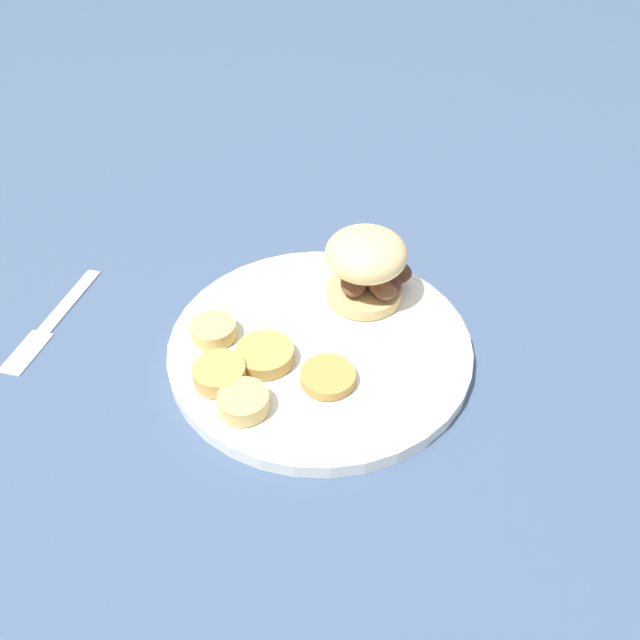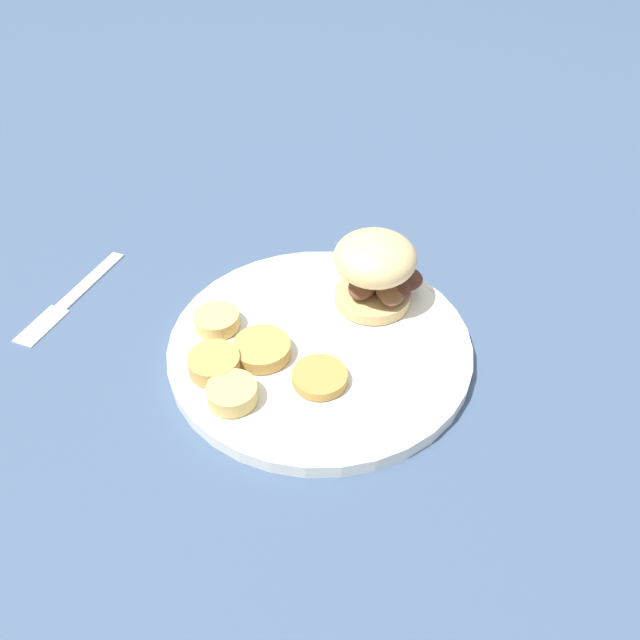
% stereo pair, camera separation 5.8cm
% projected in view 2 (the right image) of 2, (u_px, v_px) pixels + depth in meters
% --- Properties ---
extents(ground_plane, '(4.00, 4.00, 0.00)m').
position_uv_depth(ground_plane, '(320.00, 351.00, 0.61)').
color(ground_plane, '#3D5170').
extents(dinner_plate, '(0.29, 0.29, 0.02)m').
position_uv_depth(dinner_plate, '(320.00, 344.00, 0.61)').
color(dinner_plate, white).
rests_on(dinner_plate, ground_plane).
extents(sandwich, '(0.09, 0.10, 0.08)m').
position_uv_depth(sandwich, '(377.00, 269.00, 0.62)').
color(sandwich, tan).
rests_on(sandwich, dinner_plate).
extents(potato_round_0, '(0.05, 0.05, 0.02)m').
position_uv_depth(potato_round_0, '(214.00, 363.00, 0.57)').
color(potato_round_0, tan).
rests_on(potato_round_0, dinner_plate).
extents(potato_round_1, '(0.04, 0.04, 0.01)m').
position_uv_depth(potato_round_1, '(217.00, 320.00, 0.61)').
color(potato_round_1, '#DBB766').
rests_on(potato_round_1, dinner_plate).
extents(potato_round_2, '(0.04, 0.04, 0.02)m').
position_uv_depth(potato_round_2, '(232.00, 393.00, 0.54)').
color(potato_round_2, '#DBB766').
rests_on(potato_round_2, dinner_plate).
extents(potato_round_3, '(0.05, 0.05, 0.01)m').
position_uv_depth(potato_round_3, '(320.00, 377.00, 0.56)').
color(potato_round_3, '#BC8942').
rests_on(potato_round_3, dinner_plate).
extents(potato_round_4, '(0.05, 0.05, 0.01)m').
position_uv_depth(potato_round_4, '(262.00, 349.00, 0.58)').
color(potato_round_4, tan).
rests_on(potato_round_4, dinner_plate).
extents(fork, '(0.09, 0.15, 0.00)m').
position_uv_depth(fork, '(72.00, 297.00, 0.67)').
color(fork, silver).
rests_on(fork, ground_plane).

